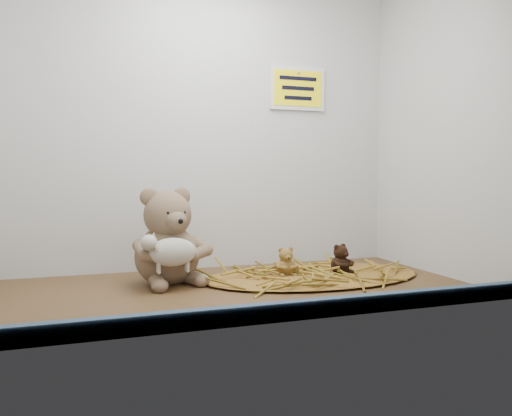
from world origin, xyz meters
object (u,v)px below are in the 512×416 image
object	(u,v)px
mini_teddy_tan	(286,260)
toy_lamb	(173,252)
mini_teddy_brown	(340,258)
main_teddy	(167,236)

from	to	relation	value
mini_teddy_tan	toy_lamb	bearing A→B (deg)	-167.19
toy_lamb	mini_teddy_brown	bearing A→B (deg)	2.84
main_teddy	mini_teddy_brown	size ratio (longest dim) A/B	3.07
toy_lamb	mini_teddy_brown	size ratio (longest dim) A/B	1.85
mini_teddy_tan	mini_teddy_brown	xyz separation A→B (cm)	(15.34, -2.05, 0.22)
mini_teddy_brown	mini_teddy_tan	bearing A→B (deg)	150.17
toy_lamb	mini_teddy_brown	distance (cm)	46.71
toy_lamb	mini_teddy_tan	xyz separation A→B (cm)	(31.13, 4.36, -4.38)
mini_teddy_tan	mini_teddy_brown	world-z (taller)	mini_teddy_brown
main_teddy	mini_teddy_brown	bearing A→B (deg)	-22.64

